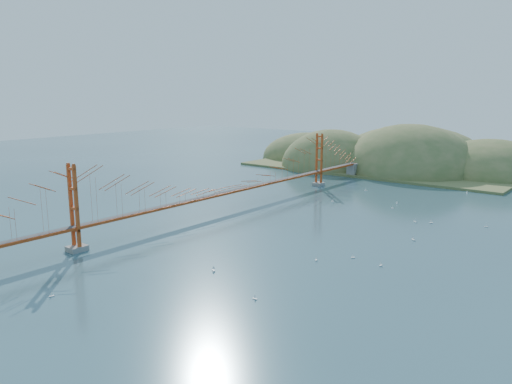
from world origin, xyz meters
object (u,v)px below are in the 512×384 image
Objects in this scene: sailboat_2 at (255,298)px; bridge at (229,171)px; sailboat_0 at (316,260)px; sailboat_1 at (413,239)px.

bridge is at bearing 135.64° from sailboat_2.
sailboat_0 is (-1.50, 13.99, -0.00)m from sailboat_2.
sailboat_1 is 1.25× the size of sailboat_0.
sailboat_2 is at bearing -83.88° from sailboat_0.
bridge is 158.57× the size of sailboat_2.
bridge is 30.72m from sailboat_0.
bridge reaches higher than sailboat_0.
bridge is 40.02m from sailboat_2.
bridge is at bearing -175.61° from sailboat_1.
sailboat_0 is at bearing -110.64° from sailboat_1.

